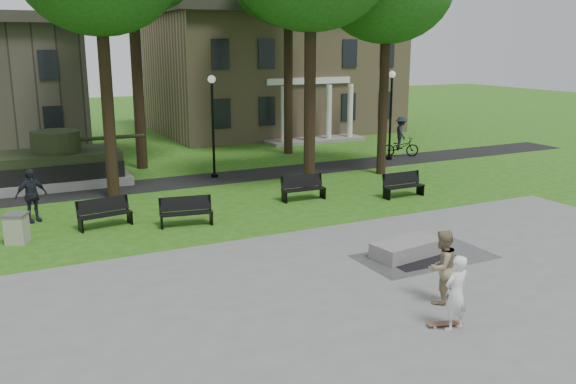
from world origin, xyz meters
name	(u,v)px	position (x,y,z in m)	size (l,w,h in m)	color
ground	(343,259)	(0.00, 0.00, 0.00)	(120.00, 120.00, 0.00)	#275614
plaza	(463,329)	(0.00, -5.00, 0.01)	(22.00, 16.00, 0.02)	gray
footpath	(207,179)	(0.00, 12.00, 0.01)	(44.00, 2.60, 0.01)	black
building_right	(272,69)	(10.00, 26.00, 4.34)	(17.00, 12.00, 8.60)	#9E8460
lamp_mid	(213,118)	(0.50, 12.30, 2.79)	(0.36, 0.36, 4.73)	black
lamp_right	(391,108)	(10.50, 12.30, 2.79)	(0.36, 0.36, 4.73)	black
tank_monument	(52,166)	(-6.46, 14.00, 0.86)	(7.45, 3.40, 2.40)	gray
puddle	(424,260)	(2.04, -1.13, 0.02)	(2.20, 1.20, 0.00)	black
concrete_block	(408,248)	(1.84, -0.62, 0.24)	(2.20, 1.00, 0.45)	gray
skateboard	(444,324)	(-0.29, -4.73, 0.06)	(0.78, 0.20, 0.07)	brown
skateboarder	(456,293)	(-0.23, -4.95, 0.88)	(0.63, 0.41, 1.71)	white
friend_watching	(442,267)	(0.47, -3.67, 0.93)	(0.88, 0.69, 1.82)	#93805F
pedestrian_walker	(31,196)	(-7.74, 8.21, 0.95)	(1.12, 0.47, 1.91)	#1F202A
cyclist	(401,140)	(11.61, 12.79, 0.91)	(2.15, 1.44, 2.23)	black
park_bench_0	(105,212)	(-5.58, 6.44, 0.52)	(1.85, 0.78, 1.00)	black
park_bench_1	(185,211)	(-3.06, 5.38, 0.52)	(1.85, 0.83, 1.00)	black
park_bench_2	(303,187)	(2.22, 6.69, 0.52)	(1.82, 0.61, 1.00)	black
park_bench_3	(403,184)	(6.13, 5.32, 0.52)	(1.80, 0.52, 1.00)	black
trash_bin	(17,228)	(-8.38, 5.91, 0.49)	(0.87, 0.87, 0.96)	#A6A188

